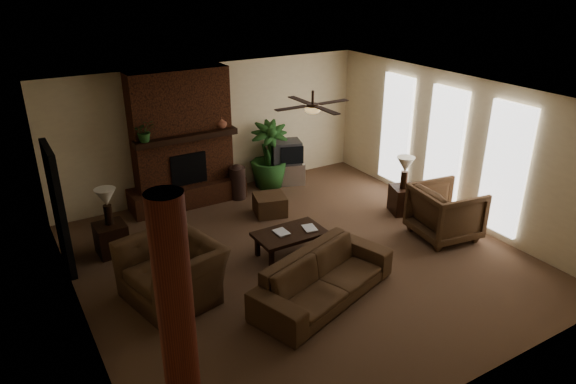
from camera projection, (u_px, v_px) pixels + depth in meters
room_shell at (301, 183)px, 8.40m from camera, size 7.00×7.00×7.00m
fireplace at (183, 150)px, 10.65m from camera, size 2.40×0.70×2.80m
windows at (444, 148)px, 10.20m from camera, size 0.08×3.65×2.35m
log_column at (177, 323)px, 5.12m from camera, size 0.36×0.36×2.80m
doorway at (58, 209)px, 8.33m from camera, size 0.10×1.00×2.10m
ceiling_fan at (313, 107)px, 8.37m from camera, size 1.35×1.35×0.37m
sofa at (324, 271)px, 7.73m from camera, size 2.51×1.42×0.94m
armchair_left at (171, 263)px, 7.68m from camera, size 1.19×1.55×1.21m
armchair_right at (446, 210)px, 9.48m from camera, size 1.13×1.19×1.09m
coffee_table at (290, 235)px, 8.95m from camera, size 1.20×0.70×0.43m
ottoman at (270, 205)px, 10.50m from camera, size 0.74×0.74×0.40m
tv_stand at (285, 172)px, 12.00m from camera, size 0.98×0.79×0.50m
tv at (286, 152)px, 11.75m from camera, size 0.77×0.70×0.52m
floor_vase at (238, 179)px, 11.12m from camera, size 0.34×0.34×0.77m
floor_plant at (269, 169)px, 11.73m from camera, size 1.28×1.69×0.84m
side_table_left at (111, 239)px, 9.04m from camera, size 0.52×0.52×0.55m
lamp_left at (106, 200)px, 8.78m from camera, size 0.43×0.43×0.65m
side_table_right at (404, 200)px, 10.55m from camera, size 0.64×0.64×0.55m
lamp_right at (405, 167)px, 10.22m from camera, size 0.44×0.44×0.65m
mantel_plant at (145, 133)px, 9.81m from camera, size 0.39×0.43×0.33m
mantel_vase at (222, 123)px, 10.66m from camera, size 0.26×0.27×0.22m
book_a at (276, 227)px, 8.79m from camera, size 0.22×0.03×0.29m
book_b at (304, 222)px, 8.96m from camera, size 0.21×0.07×0.29m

